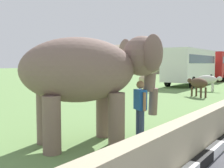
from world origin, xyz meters
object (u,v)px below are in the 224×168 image
object	(u,v)px
bus_red	(218,64)
cow_far	(208,80)
elephant	(93,72)
bus_white	(190,64)
cow_mid	(198,83)
cow_near	(146,80)
person_handler	(140,106)

from	to	relation	value
bus_red	cow_far	world-z (taller)	bus_red
elephant	bus_white	distance (m)	21.04
cow_far	bus_white	bearing A→B (deg)	33.64
elephant	cow_mid	distance (m)	11.64
cow_near	cow_mid	xyz separation A→B (m)	(-1.30, -4.60, 0.00)
elephant	person_handler	size ratio (longest dim) A/B	2.39
elephant	cow_mid	size ratio (longest dim) A/B	2.18
cow_near	cow_far	bearing A→B (deg)	-54.49
elephant	bus_red	bearing A→B (deg)	9.54
bus_white	cow_mid	bearing A→B (deg)	-156.38
bus_white	cow_far	distance (m)	5.89
person_handler	bus_red	size ratio (longest dim) A/B	0.17
elephant	bus_red	xyz separation A→B (m)	(30.61, 5.14, 0.15)
person_handler	bus_red	world-z (taller)	bus_red
person_handler	bus_white	xyz separation A→B (m)	(19.25, 5.78, 1.16)
bus_white	cow_mid	distance (m)	9.78
person_handler	bus_white	distance (m)	20.13
cow_mid	person_handler	bearing A→B (deg)	-169.63
cow_mid	cow_far	distance (m)	4.15
cow_mid	cow_far	world-z (taller)	same
elephant	person_handler	distance (m)	1.73
elephant	bus_white	world-z (taller)	bus_white
bus_white	bus_red	bearing A→B (deg)	0.72
bus_white	cow_near	xyz separation A→B (m)	(-7.59, 0.71, -1.21)
cow_near	cow_mid	bearing A→B (deg)	-105.78
person_handler	bus_red	xyz separation A→B (m)	(29.43, 5.91, 1.16)
cow_far	cow_mid	bearing A→B (deg)	-170.39
elephant	cow_far	world-z (taller)	elephant
bus_white	cow_far	world-z (taller)	bus_white
cow_near	cow_mid	world-z (taller)	same
cow_far	bus_red	bearing A→B (deg)	12.50
bus_red	cow_mid	size ratio (longest dim) A/B	5.37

